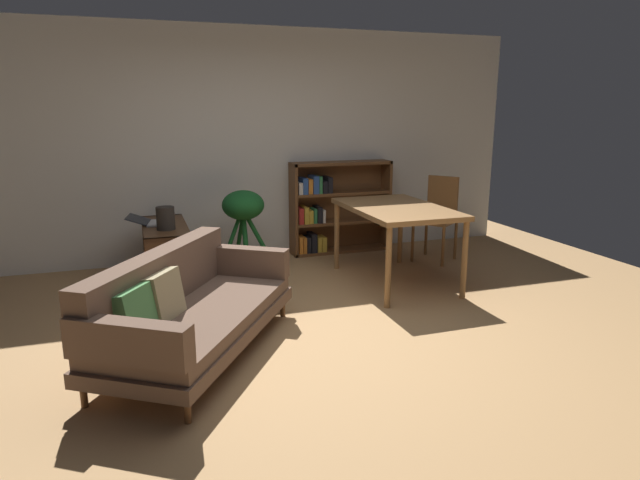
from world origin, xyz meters
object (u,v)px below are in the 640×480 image
(media_console, at_px, (167,255))
(open_laptop, at_px, (153,222))
(desk_speaker, at_px, (166,218))
(fabric_couch, at_px, (187,307))
(dining_table, at_px, (396,214))
(bookshelf, at_px, (332,208))
(dining_chair_near, at_px, (438,214))
(potted_floor_plant, at_px, (244,217))

(media_console, distance_m, open_laptop, 0.37)
(desk_speaker, bearing_deg, fabric_couch, -88.86)
(dining_table, distance_m, bookshelf, 1.44)
(dining_table, distance_m, dining_chair_near, 1.13)
(media_console, xyz_separation_m, desk_speaker, (0.00, -0.21, 0.43))
(open_laptop, height_order, dining_chair_near, dining_chair_near)
(fabric_couch, distance_m, media_console, 1.78)
(dining_chair_near, bearing_deg, bookshelf, 144.99)
(fabric_couch, bearing_deg, desk_speaker, 91.14)
(fabric_couch, relative_size, open_laptop, 4.14)
(media_console, height_order, desk_speaker, desk_speaker)
(media_console, height_order, potted_floor_plant, potted_floor_plant)
(bookshelf, bearing_deg, open_laptop, -164.63)
(media_console, distance_m, dining_table, 2.40)
(desk_speaker, xyz_separation_m, potted_floor_plant, (0.83, 0.34, -0.11))
(fabric_couch, xyz_separation_m, open_laptop, (-0.15, 1.88, 0.28))
(media_console, xyz_separation_m, potted_floor_plant, (0.83, 0.12, 0.32))
(open_laptop, distance_m, dining_chair_near, 3.26)
(fabric_couch, xyz_separation_m, potted_floor_plant, (0.80, 1.90, 0.27))
(fabric_couch, xyz_separation_m, media_console, (-0.03, 1.77, -0.06))
(fabric_couch, xyz_separation_m, dining_chair_near, (3.11, 1.74, 0.19))
(dining_table, xyz_separation_m, dining_chair_near, (0.89, 0.67, -0.18))
(dining_chair_near, bearing_deg, open_laptop, 177.42)
(bookshelf, bearing_deg, fabric_couch, -129.40)
(fabric_couch, distance_m, potted_floor_plant, 2.08)
(open_laptop, distance_m, bookshelf, 2.27)
(desk_speaker, distance_m, dining_table, 2.30)
(fabric_couch, height_order, desk_speaker, desk_speaker)
(fabric_couch, height_order, dining_chair_near, dining_chair_near)
(media_console, bearing_deg, potted_floor_plant, 8.43)
(media_console, distance_m, desk_speaker, 0.48)
(media_console, relative_size, dining_chair_near, 1.17)
(media_console, height_order, dining_table, dining_table)
(open_laptop, bearing_deg, potted_floor_plant, 0.89)
(dining_chair_near, bearing_deg, dining_table, -143.12)
(potted_floor_plant, relative_size, bookshelf, 0.73)
(fabric_couch, distance_m, open_laptop, 1.91)
(dining_table, relative_size, dining_chair_near, 1.45)
(fabric_couch, bearing_deg, media_console, 91.10)
(media_console, xyz_separation_m, dining_chair_near, (3.14, -0.04, 0.25))
(dining_table, bearing_deg, media_console, 162.60)
(media_console, relative_size, desk_speaker, 5.16)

